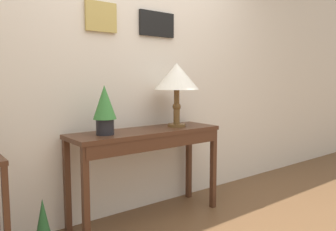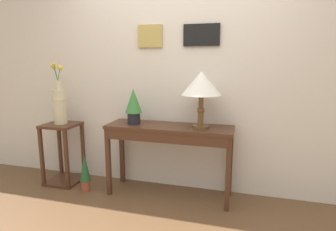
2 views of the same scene
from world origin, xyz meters
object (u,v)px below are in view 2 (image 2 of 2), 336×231
(flower_vase_tall, at_px, (59,102))
(potted_plant_on_console, at_px, (134,105))
(table_lamp, at_px, (201,85))
(console_table, at_px, (169,136))
(pedestal_stand_left, at_px, (63,153))
(potted_plant_floor, at_px, (85,171))

(flower_vase_tall, bearing_deg, potted_plant_on_console, 0.43)
(table_lamp, distance_m, potted_plant_on_console, 0.75)
(table_lamp, height_order, potted_plant_on_console, table_lamp)
(console_table, distance_m, flower_vase_tall, 1.34)
(console_table, relative_size, pedestal_stand_left, 1.84)
(console_table, bearing_deg, potted_plant_on_console, 178.43)
(console_table, xyz_separation_m, potted_plant_on_console, (-0.39, 0.01, 0.32))
(flower_vase_tall, bearing_deg, pedestal_stand_left, -41.65)
(console_table, distance_m, potted_plant_floor, 1.03)
(table_lamp, bearing_deg, console_table, -175.78)
(table_lamp, relative_size, potted_plant_on_console, 1.49)
(console_table, height_order, potted_plant_on_console, potted_plant_on_console)
(table_lamp, height_order, pedestal_stand_left, table_lamp)
(table_lamp, xyz_separation_m, pedestal_stand_left, (-1.63, -0.02, -0.84))
(console_table, bearing_deg, flower_vase_tall, 179.83)
(console_table, height_order, table_lamp, table_lamp)
(console_table, bearing_deg, table_lamp, 4.22)
(console_table, bearing_deg, pedestal_stand_left, 179.85)
(pedestal_stand_left, bearing_deg, potted_plant_on_console, 0.46)
(potted_plant_on_console, relative_size, flower_vase_tall, 0.54)
(table_lamp, relative_size, pedestal_stand_left, 0.78)
(console_table, relative_size, table_lamp, 2.34)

